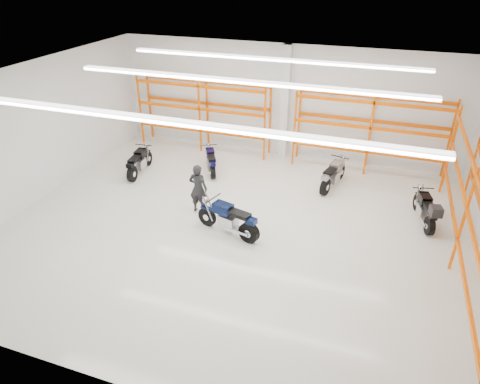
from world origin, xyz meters
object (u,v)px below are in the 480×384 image
(motorcycle_back_d, at_px, (426,211))
(motorcycle_main, at_px, (230,220))
(motorcycle_back_c, at_px, (332,176))
(structural_column, at_px, (285,103))
(motorcycle_back_b, at_px, (211,162))
(standing_man, at_px, (198,189))
(motorcycle_back_a, at_px, (139,163))

(motorcycle_back_d, bearing_deg, motorcycle_main, -155.75)
(motorcycle_back_c, bearing_deg, structural_column, 136.95)
(motorcycle_back_b, height_order, standing_man, standing_man)
(motorcycle_back_a, height_order, motorcycle_back_c, motorcycle_back_c)
(motorcycle_back_d, bearing_deg, structural_column, 145.50)
(motorcycle_main, xyz_separation_m, motorcycle_back_a, (-4.71, 2.70, -0.04))
(motorcycle_back_a, distance_m, standing_man, 3.74)
(motorcycle_main, xyz_separation_m, structural_column, (0.04, 6.24, 1.75))
(motorcycle_back_d, bearing_deg, motorcycle_back_c, 153.64)
(motorcycle_back_d, bearing_deg, standing_man, -167.44)
(motorcycle_main, height_order, structural_column, structural_column)
(standing_man, distance_m, structural_column, 5.68)
(motorcycle_back_b, distance_m, structural_column, 3.79)
(motorcycle_back_a, xyz_separation_m, standing_man, (3.28, -1.76, 0.37))
(motorcycle_main, relative_size, motorcycle_back_d, 1.06)
(motorcycle_back_c, xyz_separation_m, standing_man, (-3.86, -3.07, 0.37))
(motorcycle_back_a, relative_size, motorcycle_back_b, 1.18)
(standing_man, bearing_deg, motorcycle_back_a, -29.50)
(motorcycle_back_d, distance_m, structural_column, 6.86)
(motorcycle_back_a, relative_size, standing_man, 1.20)
(motorcycle_back_a, relative_size, motorcycle_back_c, 1.00)
(motorcycle_main, relative_size, motorcycle_back_a, 1.06)
(motorcycle_back_c, relative_size, standing_man, 1.21)
(standing_man, bearing_deg, motorcycle_back_b, -76.44)
(motorcycle_main, xyz_separation_m, motorcycle_back_b, (-2.18, 3.77, -0.07))
(motorcycle_main, height_order, motorcycle_back_d, motorcycle_main)
(motorcycle_back_b, height_order, structural_column, structural_column)
(motorcycle_main, xyz_separation_m, standing_man, (-1.43, 0.94, 0.33))
(motorcycle_back_c, bearing_deg, motorcycle_main, -121.19)
(motorcycle_main, bearing_deg, motorcycle_back_c, 58.81)
(motorcycle_main, bearing_deg, motorcycle_back_a, 150.21)
(motorcycle_main, distance_m, standing_man, 1.74)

